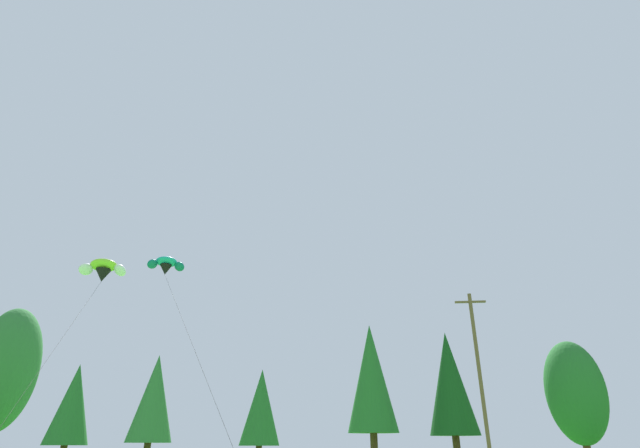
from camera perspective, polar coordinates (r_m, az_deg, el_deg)
name	(u,v)px	position (r m, az deg, el deg)	size (l,w,h in m)	color
treeline_tree_b	(6,369)	(56.68, -32.97, -14.05)	(5.76, 5.76, 14.68)	#472D19
treeline_tree_c	(73,404)	(48.00, -27.06, -18.29)	(3.50, 3.50, 8.64)	#472D19
treeline_tree_d	(154,398)	(45.16, -18.93, -18.73)	(3.66, 3.66, 9.36)	#472D19
treeline_tree_e	(261,407)	(45.91, -6.97, -20.53)	(3.47, 3.47, 8.51)	#472D19
treeline_tree_f	(371,377)	(44.72, 6.04, -17.44)	(4.30, 4.30, 12.27)	#472D19
treeline_tree_g	(450,382)	(45.12, 15.01, -17.52)	(4.11, 4.11, 11.42)	#472D19
treeline_tree_h	(575,392)	(46.01, 27.80, -17.05)	(4.54, 4.54, 10.15)	#472D19
utility_pole	(480,378)	(36.49, 18.29, -16.76)	(2.20, 0.26, 12.37)	brown
parafoil_kite_high_lime_white	(103,270)	(39.50, -24.12, -4.95)	(9.62, 18.86, 13.36)	#93D633
parafoil_kite_mid_teal	(166,265)	(37.26, -17.63, -4.66)	(11.26, 15.06, 13.28)	teal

